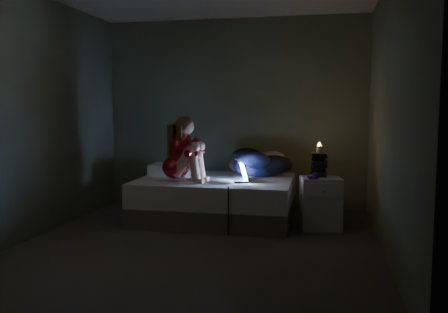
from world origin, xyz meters
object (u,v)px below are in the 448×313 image
(nightstand, at_px, (320,203))
(candle, at_px, (319,147))
(bed, at_px, (216,199))
(phone, at_px, (310,177))
(laptop, at_px, (232,172))
(woman, at_px, (175,148))

(nightstand, height_order, candle, candle)
(bed, xyz_separation_m, phone, (1.16, -0.25, 0.34))
(nightstand, relative_size, phone, 4.22)
(nightstand, xyz_separation_m, candle, (-0.03, 0.10, 0.64))
(laptop, relative_size, phone, 2.52)
(woman, bearing_deg, nightstand, 12.85)
(woman, distance_m, phone, 1.61)
(nightstand, height_order, phone, phone)
(bed, bearing_deg, candle, -3.78)
(candle, bearing_deg, woman, -172.80)
(phone, bearing_deg, nightstand, 26.90)
(bed, bearing_deg, woman, -145.51)
(woman, height_order, nightstand, woman)
(laptop, xyz_separation_m, phone, (0.91, 0.00, -0.04))
(nightstand, relative_size, candle, 7.39)
(laptop, bearing_deg, bed, 112.16)
(laptop, xyz_separation_m, nightstand, (1.02, 0.07, -0.34))
(nightstand, bearing_deg, candle, 95.36)
(woman, relative_size, candle, 9.77)
(laptop, bearing_deg, phone, -22.90)
(laptop, relative_size, nightstand, 0.60)
(woman, distance_m, nightstand, 1.81)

